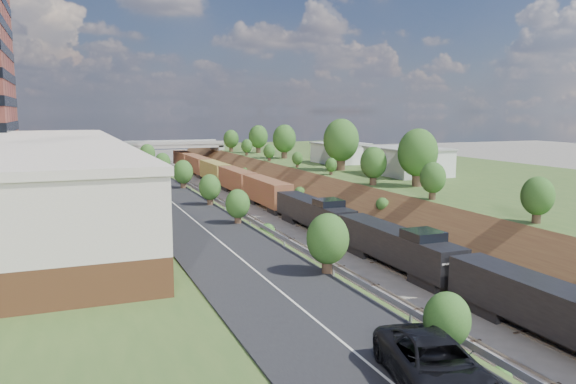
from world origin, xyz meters
name	(u,v)px	position (x,y,z in m)	size (l,w,h in m)	color
ground	(571,375)	(0.00, 0.00, 0.00)	(400.00, 400.00, 0.00)	#6B665B
platform_left	(11,205)	(-33.00, 60.00, 2.50)	(44.00, 180.00, 5.00)	#385623
platform_right	(427,182)	(33.00, 60.00, 2.50)	(44.00, 180.00, 5.00)	#385623
embankment_left	(177,212)	(-11.00, 60.00, 0.00)	(7.07, 180.00, 7.07)	brown
embankment_right	(313,203)	(11.00, 60.00, 0.00)	(7.07, 180.00, 7.07)	brown
rail_left_track	(232,208)	(-2.60, 60.00, 0.09)	(1.58, 180.00, 0.18)	gray
rail_right_track	(264,206)	(2.60, 60.00, 0.09)	(1.58, 180.00, 0.18)	gray
road	(145,180)	(-15.50, 60.00, 5.05)	(8.00, 180.00, 0.10)	black
guardrail	(174,175)	(-11.40, 59.80, 5.55)	(0.10, 171.00, 0.70)	#99999E
commercial_building	(44,176)	(-28.00, 38.00, 8.51)	(14.30, 62.30, 7.00)	#945630
overpass	(174,150)	(0.00, 122.00, 4.92)	(24.50, 8.30, 7.40)	gray
white_building_near	(408,162)	(23.50, 52.00, 7.00)	(9.00, 12.00, 4.00)	silver
white_building_far	(340,154)	(23.00, 74.00, 6.80)	(8.00, 10.00, 3.60)	silver
tree_right_large	(418,153)	(17.00, 40.00, 9.38)	(5.25, 5.25, 7.61)	#473323
tree_left_crest	(259,209)	(-11.80, 20.00, 7.04)	(2.45, 2.45, 3.55)	#473323
freight_train	(253,187)	(2.60, 65.19, 2.55)	(2.97, 135.92, 4.55)	black
suv	(435,364)	(-14.27, -6.43, 5.97)	(2.90, 6.28, 1.75)	black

